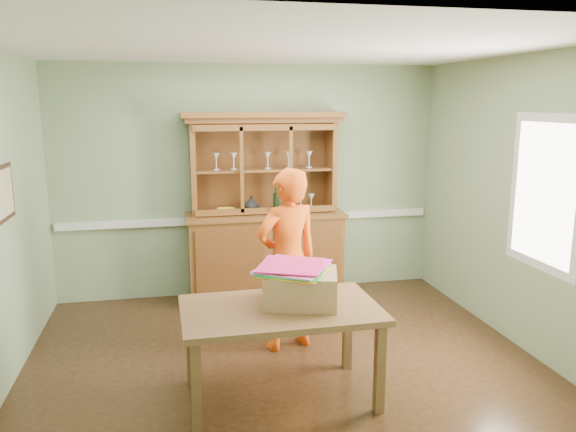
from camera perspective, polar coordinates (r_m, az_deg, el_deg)
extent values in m
plane|color=#422A15|center=(5.14, -0.42, -14.71)|extent=(4.50, 4.50, 0.00)
plane|color=white|center=(4.63, -0.47, 16.84)|extent=(4.50, 4.50, 0.00)
plane|color=gray|center=(6.64, -3.90, 3.54)|extent=(4.50, 0.00, 4.50)
plane|color=gray|center=(5.59, 22.78, 1.14)|extent=(0.00, 4.00, 4.00)
plane|color=gray|center=(2.83, 7.74, -7.60)|extent=(4.50, 0.00, 4.50)
cube|color=white|center=(6.70, -3.81, -0.30)|extent=(4.41, 0.05, 0.08)
cube|color=#351E15|center=(5.04, -26.90, 2.05)|extent=(0.03, 0.60, 0.46)
cube|color=beige|center=(5.04, -26.83, 2.05)|extent=(0.01, 0.52, 0.38)
cube|color=white|center=(5.32, 24.54, 2.14)|extent=(0.03, 0.96, 1.36)
cube|color=white|center=(5.31, 24.49, 2.14)|extent=(0.01, 0.80, 1.20)
cube|color=brown|center=(6.58, -2.30, -4.19)|extent=(1.76, 0.54, 0.98)
cube|color=brown|center=(6.45, -2.32, 0.14)|extent=(1.82, 0.60, 0.04)
cube|color=brown|center=(6.62, -2.74, 5.10)|extent=(1.66, 0.04, 1.03)
cube|color=brown|center=(6.38, -9.64, 4.70)|extent=(0.06, 0.37, 1.03)
cube|color=brown|center=(6.64, 4.37, 5.09)|extent=(0.06, 0.37, 1.03)
cube|color=brown|center=(6.42, -2.54, 9.75)|extent=(1.76, 0.43, 0.06)
cube|color=brown|center=(6.40, -2.52, 10.27)|extent=(1.84, 0.47, 0.06)
cube|color=brown|center=(6.46, -2.50, 4.72)|extent=(1.54, 0.32, 0.02)
imported|color=#B2B2B7|center=(6.50, -3.74, 1.22)|extent=(0.18, 0.18, 0.19)
imported|color=yellow|center=(6.48, -6.30, 0.53)|extent=(0.21, 0.21, 0.05)
cylinder|color=black|center=(6.28, -1.21, 1.46)|extent=(0.07, 0.07, 0.31)
cube|color=brown|center=(4.31, -0.78, -9.54)|extent=(1.51, 0.92, 0.05)
cube|color=brown|center=(4.06, -9.28, -16.94)|extent=(0.07, 0.07, 0.70)
cube|color=brown|center=(4.72, -9.88, -12.71)|extent=(0.07, 0.07, 0.70)
cube|color=brown|center=(4.32, 9.29, -15.05)|extent=(0.07, 0.07, 0.70)
cube|color=brown|center=(4.95, 6.05, -11.40)|extent=(0.07, 0.07, 0.70)
cube|color=#A87D57|center=(4.33, 1.30, -7.32)|extent=(0.64, 0.56, 0.25)
cube|color=#F4A51E|center=(4.31, 0.58, -5.58)|extent=(0.64, 0.64, 0.01)
cube|color=green|center=(4.30, 0.58, -5.46)|extent=(0.64, 0.64, 0.01)
cube|color=#2FDFD2|center=(4.30, 0.58, -5.35)|extent=(0.64, 0.64, 0.01)
cube|color=pink|center=(4.30, 0.59, -5.23)|extent=(0.64, 0.64, 0.01)
cube|color=#E022BC|center=(4.30, 0.59, -5.12)|extent=(0.64, 0.64, 0.01)
cube|color=#E0226A|center=(4.29, 0.59, -5.00)|extent=(0.64, 0.64, 0.01)
imported|color=#ED510F|center=(5.16, -0.05, -4.49)|extent=(0.71, 0.57, 1.70)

